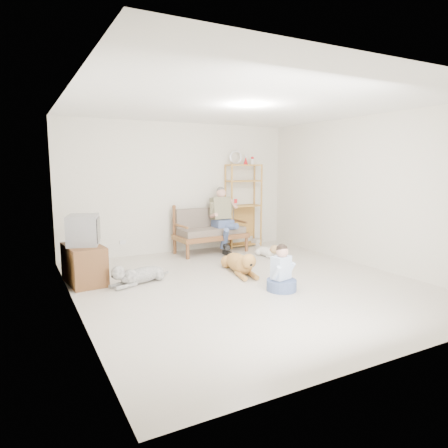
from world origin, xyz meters
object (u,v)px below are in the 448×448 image
etagere (243,205)px  loveseat (210,229)px  golden_retriever (240,263)px  tv_stand (84,264)px

etagere → loveseat: bearing=-168.7°
golden_retriever → loveseat: bearing=92.3°
tv_stand → golden_retriever: (2.45, -0.62, -0.13)m
loveseat → golden_retriever: (-0.27, -1.76, -0.32)m
tv_stand → golden_retriever: tv_stand is taller
etagere → golden_retriever: bearing=-121.8°
loveseat → etagere: bearing=7.6°
etagere → tv_stand: size_ratio=2.27×
tv_stand → loveseat: bearing=16.7°
tv_stand → golden_retriever: size_ratio=0.69×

